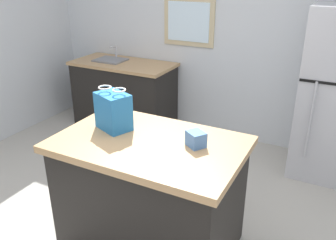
{
  "coord_description": "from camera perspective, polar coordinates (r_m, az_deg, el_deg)",
  "views": [
    {
      "loc": [
        1.27,
        -1.91,
        2.09
      ],
      "look_at": [
        0.08,
        0.37,
        0.98
      ],
      "focal_mm": 38.11,
      "sensor_mm": 36.0,
      "label": 1
    }
  ],
  "objects": [
    {
      "name": "bottle",
      "position": [
        2.99,
        -7.26,
        2.15
      ],
      "size": [
        0.06,
        0.06,
        0.2
      ],
      "color": "#C66633",
      "rests_on": "kitchen_island"
    },
    {
      "name": "small_box",
      "position": [
        2.49,
        4.49,
        -3.05
      ],
      "size": [
        0.16,
        0.16,
        0.11
      ],
      "primitive_type": "cube",
      "rotation": [
        0.0,
        0.0,
        -0.59
      ],
      "color": "#4775B7",
      "rests_on": "kitchen_island"
    },
    {
      "name": "back_wall",
      "position": [
        4.5,
        10.77,
        12.72
      ],
      "size": [
        5.25,
        0.13,
        2.56
      ],
      "color": "silver",
      "rests_on": "ground"
    },
    {
      "name": "shopping_bag",
      "position": [
        2.75,
        -8.73,
        1.43
      ],
      "size": [
        0.31,
        0.27,
        0.33
      ],
      "color": "#236BAD",
      "rests_on": "kitchen_island"
    },
    {
      "name": "sink_counter",
      "position": [
        4.96,
        -7.04,
        4.15
      ],
      "size": [
        1.37,
        0.67,
        1.1
      ],
      "color": "black",
      "rests_on": "ground"
    },
    {
      "name": "kitchen_island",
      "position": [
        2.82,
        -2.87,
        -11.72
      ],
      "size": [
        1.37,
        0.89,
        0.93
      ],
      "color": "black",
      "rests_on": "ground"
    }
  ]
}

